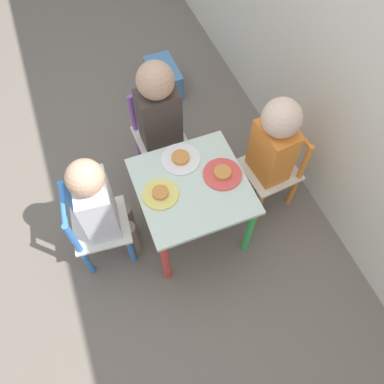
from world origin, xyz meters
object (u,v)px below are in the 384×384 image
Objects in this scene: kids_table at (192,193)px; chair_orange at (273,169)px; storage_bin at (164,79)px; child_back at (270,149)px; plate_back at (222,174)px; plate_left at (181,159)px; chair_blue at (96,227)px; chair_purple at (159,136)px; plate_front at (161,194)px; child_left at (160,115)px; child_front at (101,205)px.

chair_orange reaches higher than kids_table.
child_back is at bearing 11.27° from storage_bin.
child_back is at bearing 95.25° from kids_table.
plate_left is at bearing -135.00° from plate_back.
child_back reaches higher than chair_blue.
chair_purple is at bearing -41.36° from chair_blue.
chair_blue is 0.62m from chair_purple.
child_left is at bearing 161.48° from plate_front.
child_back is (0.43, 0.42, 0.20)m from chair_purple.
child_left reaches higher than chair_blue.
plate_left is at bearing -72.02° from chair_blue.
plate_front reaches higher than storage_bin.
chair_purple is at bearing -178.50° from kids_table.
plate_front is 0.21m from plate_left.
storage_bin is (-1.01, 0.61, -0.33)m from child_front.
chair_orange is 0.64m from chair_purple.
child_front is (0.43, -0.39, 0.18)m from chair_purple.
chair_orange is 0.21m from child_back.
child_front is (-0.04, -0.41, 0.08)m from kids_table.
child_back reaches higher than child_front.
child_left is 0.44m from plate_back.
chair_blue is 0.66× the size of child_left.
child_left is 4.30× the size of plate_back.
child_front is at bearing -99.06° from plate_front.
plate_back is at bearing 90.00° from kids_table.
child_back is at bearing -43.17° from child_left.
kids_table is 0.97× the size of chair_blue.
kids_table is 0.17m from plate_back.
chair_purple is 3.14× the size of plate_front.
chair_orange is at bearing 90.00° from child_back.
chair_blue is at bearing -142.98° from child_left.
plate_back is 0.59× the size of storage_bin.
chair_orange is 3.14× the size of plate_front.
chair_purple is 0.52m from plate_front.
chair_blue is 0.93m from chair_orange.
child_front is 0.95× the size of child_left.
child_front reaches higher than plate_back.
chair_blue is 1.67× the size of storage_bin.
storage_bin is at bearing 68.18° from chair_purple.
chair_purple is 0.53m from plate_back.
plate_front is 0.30m from plate_back.
child_left is (-0.37, -0.48, 0.22)m from chair_orange.
plate_front is at bearing -92.66° from chair_blue.
chair_orange is at bearing 77.30° from plate_left.
child_left is (-0.36, 0.46, 0.22)m from chair_blue.
child_back reaches higher than plate_back.
child_back is 4.02× the size of plate_left.
storage_bin is at bearing 161.51° from plate_front.
child_left is (-0.41, -0.01, 0.12)m from kids_table.
child_front reaches higher than kids_table.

